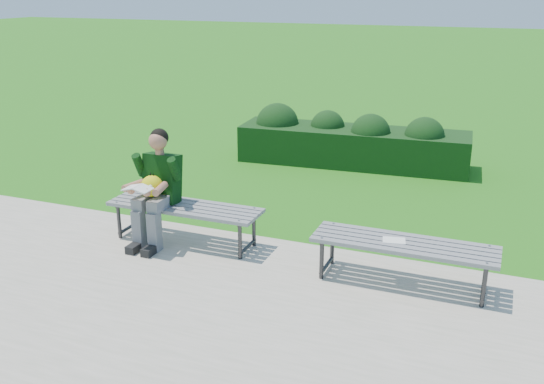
# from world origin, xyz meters

# --- Properties ---
(ground) EXTENTS (80.00, 80.00, 0.00)m
(ground) POSITION_xyz_m (0.00, 0.00, 0.00)
(ground) COLOR #326619
(ground) RESTS_ON ground
(walkway) EXTENTS (30.00, 3.50, 0.02)m
(walkway) POSITION_xyz_m (0.00, -1.75, 0.01)
(walkway) COLOR #B0AA93
(walkway) RESTS_ON ground
(hedge) EXTENTS (3.81, 1.20, 0.94)m
(hedge) POSITION_xyz_m (0.10, 3.46, 0.39)
(hedge) COLOR #1A3E12
(hedge) RESTS_ON ground
(bench_left) EXTENTS (1.80, 0.50, 0.46)m
(bench_left) POSITION_xyz_m (-0.79, -0.47, 0.42)
(bench_left) COLOR gray
(bench_left) RESTS_ON walkway
(bench_right) EXTENTS (1.80, 0.50, 0.46)m
(bench_right) POSITION_xyz_m (1.74, -0.59, 0.42)
(bench_right) COLOR gray
(bench_right) RESTS_ON walkway
(seated_boy) EXTENTS (0.56, 0.76, 1.31)m
(seated_boy) POSITION_xyz_m (-1.09, -0.56, 0.71)
(seated_boy) COLOR slate
(seated_boy) RESTS_ON walkway
(paper_sheet) EXTENTS (0.25, 0.20, 0.01)m
(paper_sheet) POSITION_xyz_m (1.64, -0.59, 0.47)
(paper_sheet) COLOR white
(paper_sheet) RESTS_ON bench_right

